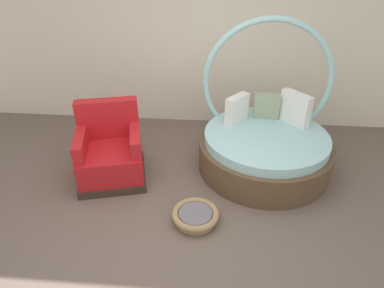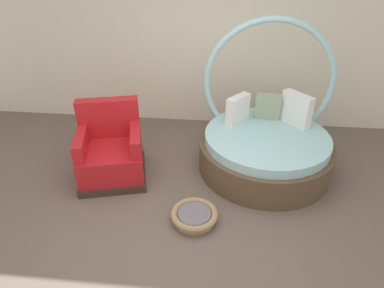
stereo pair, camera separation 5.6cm
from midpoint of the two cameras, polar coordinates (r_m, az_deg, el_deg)
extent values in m
cube|color=#66564C|center=(3.57, -2.28, -14.94)|extent=(8.00, 8.00, 0.02)
cube|color=silver|center=(5.14, 1.46, 20.35)|extent=(8.00, 0.12, 3.16)
cylinder|color=brown|center=(4.42, 12.77, -1.90)|extent=(1.71, 1.71, 0.40)
cylinder|color=#9ED1D6|center=(4.29, 13.17, 0.97)|extent=(1.57, 1.57, 0.12)
torus|color=#9ED1D6|center=(4.48, 13.43, 10.08)|extent=(1.70, 0.08, 1.70)
cube|color=white|center=(4.52, 17.99, 5.76)|extent=(0.37, 0.40, 0.43)
cube|color=#93A37F|center=(4.60, 13.34, 6.35)|extent=(0.35, 0.14, 0.34)
cube|color=white|center=(4.40, 8.30, 5.96)|extent=(0.32, 0.37, 0.37)
cube|color=#38281E|center=(4.35, -13.01, -4.90)|extent=(0.97, 0.97, 0.10)
cube|color=red|center=(4.23, -13.37, -2.50)|extent=(0.93, 0.93, 0.34)
cube|color=red|center=(4.29, -13.86, 4.46)|extent=(0.78, 0.35, 0.50)
cube|color=red|center=(4.13, -18.24, 0.39)|extent=(0.29, 0.69, 0.22)
cube|color=red|center=(4.06, -9.36, 1.12)|extent=(0.29, 0.69, 0.22)
cylinder|color=#9E7F56|center=(3.65, 0.85, -12.78)|extent=(0.44, 0.44, 0.06)
torus|color=#9E7F56|center=(3.60, 0.86, -12.05)|extent=(0.51, 0.51, 0.07)
cylinder|color=slate|center=(3.61, 0.86, -12.16)|extent=(0.36, 0.36, 0.05)
camera|label=1|loc=(0.03, -89.59, 0.25)|focal=30.78mm
camera|label=2|loc=(0.03, 90.41, -0.25)|focal=30.78mm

